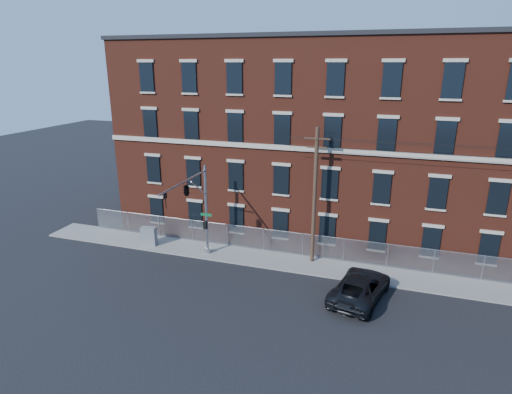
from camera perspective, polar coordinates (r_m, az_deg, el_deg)
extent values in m
plane|color=black|center=(28.02, 1.13, -13.02)|extent=(140.00, 140.00, 0.00)
cube|color=gray|center=(31.87, 25.54, -10.75)|extent=(65.00, 3.00, 0.12)
cube|color=#602517|center=(37.95, 25.60, 6.36)|extent=(55.00, 14.00, 16.00)
cube|color=black|center=(37.48, 27.32, 18.63)|extent=(55.30, 14.30, 0.30)
cube|color=#B7AC98|center=(31.01, 27.13, 4.55)|extent=(55.00, 0.18, 0.35)
cube|color=black|center=(37.44, -13.21, -1.71)|extent=(1.20, 0.10, 2.20)
cube|color=black|center=(36.44, -13.60, 3.65)|extent=(1.20, 0.10, 2.20)
cube|color=black|center=(35.75, -14.03, 9.56)|extent=(1.20, 0.10, 2.20)
cube|color=black|center=(35.46, -14.48, 15.33)|extent=(1.20, 0.10, 2.20)
cube|color=black|center=(35.74, -8.15, -2.34)|extent=(1.20, 0.10, 2.20)
cube|color=black|center=(34.69, -8.41, 3.26)|extent=(1.20, 0.10, 2.20)
cube|color=black|center=(33.96, -8.70, 9.48)|extent=(1.20, 0.10, 2.20)
cube|color=black|center=(33.66, -8.99, 15.56)|extent=(1.20, 0.10, 2.20)
cube|color=black|center=(34.34, -2.64, -3.01)|extent=(1.20, 0.10, 2.20)
cube|color=black|center=(33.25, -2.73, 2.81)|extent=(1.20, 0.10, 2.20)
cube|color=black|center=(32.49, -2.82, 9.30)|extent=(1.20, 0.10, 2.20)
cube|color=black|center=(32.18, -2.92, 15.66)|extent=(1.20, 0.10, 2.20)
cube|color=black|center=(33.30, 3.29, -3.70)|extent=(1.20, 0.10, 2.20)
cube|color=black|center=(32.17, 3.40, 2.29)|extent=(1.20, 0.10, 2.20)
cube|color=black|center=(31.38, 3.52, 9.00)|extent=(1.20, 0.10, 2.20)
cube|color=black|center=(31.06, 3.65, 15.58)|extent=(1.20, 0.10, 2.20)
cube|color=black|center=(32.63, 9.54, -4.38)|extent=(1.20, 0.10, 2.20)
cube|color=black|center=(31.48, 9.86, 1.71)|extent=(1.20, 0.10, 2.20)
cube|color=black|center=(30.68, 10.23, 8.56)|extent=(1.20, 0.10, 2.20)
cube|color=black|center=(30.34, 10.61, 15.28)|extent=(1.20, 0.10, 2.20)
cube|color=black|center=(32.37, 15.98, -5.02)|extent=(1.20, 0.10, 2.20)
cube|color=black|center=(31.21, 16.52, 1.10)|extent=(1.20, 0.10, 2.20)
cube|color=black|center=(30.40, 17.15, 7.98)|extent=(1.20, 0.10, 2.20)
cube|color=black|center=(30.06, 17.78, 14.75)|extent=(1.20, 0.10, 2.20)
cube|color=black|center=(32.52, 22.45, -5.61)|extent=(1.20, 0.10, 2.20)
cube|color=black|center=(31.36, 23.21, 0.46)|extent=(1.20, 0.10, 2.20)
cube|color=black|center=(30.56, 24.06, 7.29)|extent=(1.20, 0.10, 2.20)
cube|color=black|center=(30.22, 24.93, 14.00)|extent=(1.20, 0.10, 2.20)
cube|color=black|center=(33.08, 28.80, -6.11)|extent=(1.20, 0.10, 2.20)
cube|color=black|center=(31.94, 29.74, -0.16)|extent=(1.20, 0.10, 2.20)
cube|color=black|center=(31.15, 30.79, 6.51)|extent=(1.20, 0.10, 2.20)
cube|color=#A5A8AD|center=(32.62, 25.50, -8.21)|extent=(59.00, 0.02, 1.80)
cylinder|color=#9EA0A5|center=(32.27, 25.71, -6.77)|extent=(59.00, 0.04, 0.04)
cylinder|color=#9EA0A5|center=(40.49, -20.46, -2.68)|extent=(0.06, 0.06, 1.85)
cylinder|color=#9EA0A5|center=(38.69, -16.83, -3.23)|extent=(0.06, 0.06, 1.85)
cylinder|color=#9EA0A5|center=(37.06, -12.86, -3.83)|extent=(0.06, 0.06, 1.85)
cylinder|color=#9EA0A5|center=(35.63, -8.55, -4.45)|extent=(0.06, 0.06, 1.85)
cylinder|color=#9EA0A5|center=(34.42, -3.90, -5.10)|extent=(0.06, 0.06, 1.85)
cylinder|color=#9EA0A5|center=(33.46, 1.07, -5.74)|extent=(0.06, 0.06, 1.85)
cylinder|color=#9EA0A5|center=(32.76, 6.30, -6.38)|extent=(0.06, 0.06, 1.85)
cylinder|color=#9EA0A5|center=(32.35, 11.72, -6.98)|extent=(0.06, 0.06, 1.85)
cylinder|color=#9EA0A5|center=(32.24, 17.25, -7.53)|extent=(0.06, 0.06, 1.85)
cylinder|color=#9EA0A5|center=(32.42, 22.77, -8.00)|extent=(0.06, 0.06, 1.85)
cylinder|color=#9EA0A5|center=(32.90, 28.20, -8.40)|extent=(0.06, 0.06, 1.85)
cylinder|color=#9EA0A5|center=(32.30, -6.70, -1.79)|extent=(0.22, 0.22, 7.00)
cylinder|color=#9EA0A5|center=(33.53, -6.50, -7.12)|extent=(0.50, 0.50, 0.40)
cylinder|color=#9EA0A5|center=(28.60, -9.62, 2.04)|extent=(0.14, 6.50, 0.14)
cylinder|color=#9EA0A5|center=(30.63, -7.77, 1.22)|extent=(0.08, 2.18, 1.56)
cube|color=#0C592D|center=(32.25, -6.71, -2.38)|extent=(0.90, 0.03, 0.22)
cube|color=black|center=(32.47, -6.81, -3.76)|extent=(0.25, 0.25, 0.60)
imported|color=black|center=(26.63, -12.07, -0.51)|extent=(0.16, 0.20, 1.00)
imported|color=black|center=(28.97, -9.34, 1.12)|extent=(0.53, 2.48, 1.00)
cylinder|color=#432E21|center=(30.52, 7.87, -0.02)|extent=(0.28, 0.28, 10.00)
cube|color=#432E21|center=(29.54, 8.21, 7.77)|extent=(1.80, 0.12, 0.12)
cube|color=#432E21|center=(29.65, 8.16, 6.62)|extent=(1.40, 0.12, 0.12)
imported|color=black|center=(28.04, 13.82, -11.64)|extent=(3.96, 6.32, 1.63)
cube|color=slate|center=(35.58, -14.19, -5.11)|extent=(1.27, 0.77, 1.50)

